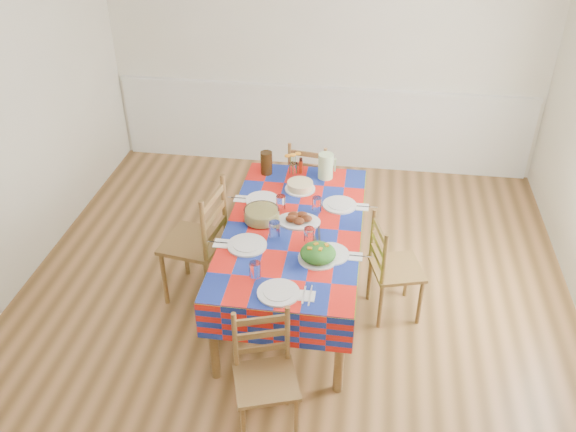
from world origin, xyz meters
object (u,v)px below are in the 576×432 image
object	(u,v)px
chair_near	(265,376)
chair_left	(199,243)
meat_platter	(298,219)
tea_pitcher	(266,163)
chair_right	(392,269)
chair_far	(310,182)
green_pitcher	(326,166)
dining_table	(294,235)

from	to	relation	value
chair_near	chair_left	world-z (taller)	chair_left
meat_platter	tea_pitcher	size ratio (longest dim) A/B	1.66
tea_pitcher	chair_right	world-z (taller)	tea_pitcher
chair_far	green_pitcher	bearing A→B (deg)	120.74
dining_table	chair_left	distance (m)	0.76
dining_table	chair_right	bearing A→B (deg)	-0.85
chair_left	tea_pitcher	bearing A→B (deg)	161.22
meat_platter	chair_left	distance (m)	0.81
meat_platter	chair_left	bearing A→B (deg)	-175.04
dining_table	meat_platter	xyz separation A→B (m)	(0.03, 0.06, 0.11)
chair_near	chair_left	distance (m)	1.39
meat_platter	chair_near	world-z (taller)	chair_near
chair_left	chair_right	distance (m)	1.50
tea_pitcher	chair_left	xyz separation A→B (m)	(-0.40, -0.77, -0.32)
chair_near	green_pitcher	bearing A→B (deg)	66.60
meat_platter	chair_near	distance (m)	1.29
chair_left	dining_table	bearing A→B (deg)	99.47
chair_far	tea_pitcher	bearing A→B (deg)	60.23
dining_table	chair_near	bearing A→B (deg)	-90.59
dining_table	chair_far	distance (m)	1.20
green_pitcher	chair_left	bearing A→B (deg)	-139.56
tea_pitcher	chair_left	bearing A→B (deg)	-117.68
dining_table	meat_platter	world-z (taller)	meat_platter
chair_left	chair_far	bearing A→B (deg)	157.16
dining_table	chair_far	bearing A→B (deg)	90.29
dining_table	chair_near	distance (m)	1.21
dining_table	green_pitcher	world-z (taller)	green_pitcher
chair_far	meat_platter	bearing A→B (deg)	100.29
green_pitcher	chair_far	size ratio (longest dim) A/B	0.25
chair_near	dining_table	bearing A→B (deg)	71.18
meat_platter	chair_far	distance (m)	1.17
dining_table	chair_far	world-z (taller)	chair_far
green_pitcher	chair_left	world-z (taller)	chair_left
meat_platter	dining_table	bearing A→B (deg)	-114.85
chair_near	chair_far	distance (m)	2.37
green_pitcher	chair_right	xyz separation A→B (m)	(0.59, -0.78, -0.41)
dining_table	tea_pitcher	distance (m)	0.85
dining_table	chair_left	size ratio (longest dim) A/B	1.82
meat_platter	chair_far	world-z (taller)	chair_far
tea_pitcher	chair_right	bearing A→B (deg)	-35.41
chair_left	meat_platter	bearing A→B (deg)	103.86
tea_pitcher	chair_near	distance (m)	2.02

